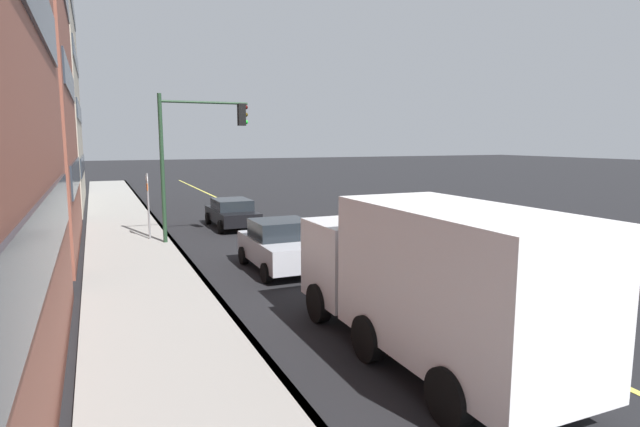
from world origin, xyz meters
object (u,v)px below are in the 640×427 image
Objects in this scene: car_black at (232,213)px; street_sign_post at (148,202)px; car_white at (496,257)px; car_silver at (281,245)px; truck_white at (430,278)px; traffic_light_mast at (195,143)px.

street_sign_post is at bearing 119.04° from car_black.
car_white is 13.71m from street_sign_post.
car_silver is (-8.71, 0.55, 0.09)m from car_black.
car_silver is at bearing 52.79° from car_white.
car_silver is at bearing 1.92° from truck_white.
truck_white is at bearing -178.08° from car_silver.
car_white is 0.75× the size of traffic_light_mast.
car_white is 1.58× the size of street_sign_post.
truck_white is at bearing -171.63° from traffic_light_mast.
traffic_light_mast is at bearing 36.27° from car_white.
car_white is 0.64× the size of truck_white.
car_silver is at bearing -162.96° from traffic_light_mast.
car_silver is 7.39m from street_sign_post.
car_white is at bearing -127.21° from car_silver.
car_silver is (4.02, 5.30, 0.05)m from car_white.
street_sign_post is (10.49, 8.78, 0.92)m from car_white.
car_black is at bearing -1.03° from truck_white.
traffic_light_mast is 3.15m from street_sign_post.
truck_white reaches higher than street_sign_post.
car_black is 8.72m from car_silver.
street_sign_post reaches higher than car_black.
street_sign_post is at bearing 28.33° from car_silver.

